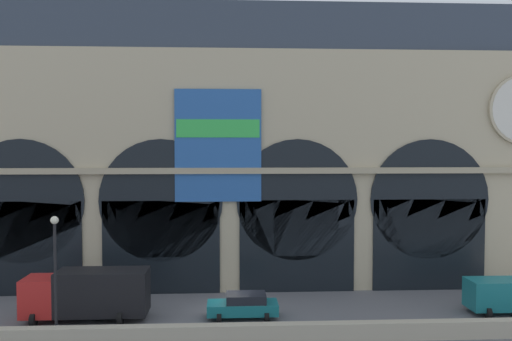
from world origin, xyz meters
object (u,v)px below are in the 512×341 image
at_px(car_center, 243,305).
at_px(street_lamp_quayside, 55,261).
at_px(van_east, 508,294).
at_px(box_truck_midwest, 88,293).

xyz_separation_m(car_center, street_lamp_quayside, (-10.45, -3.23, 3.61)).
bearing_deg(car_center, street_lamp_quayside, -162.80).
height_order(van_east, street_lamp_quayside, street_lamp_quayside).
xyz_separation_m(box_truck_midwest, car_center, (9.56, -0.06, -0.90)).
xyz_separation_m(car_center, van_east, (17.03, 0.06, 0.44)).
bearing_deg(street_lamp_quayside, van_east, 6.84).
distance_m(box_truck_midwest, car_center, 9.60).
distance_m(car_center, van_east, 17.04).
xyz_separation_m(box_truck_midwest, van_east, (26.59, -0.00, -0.45)).
bearing_deg(car_center, van_east, 0.20).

